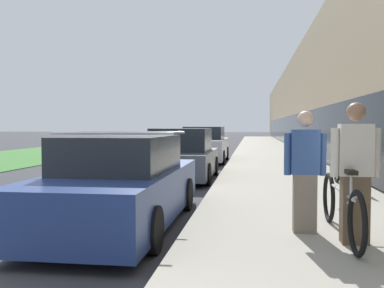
{
  "coord_description": "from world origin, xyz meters",
  "views": [
    {
      "loc": [
        4.44,
        -3.81,
        1.57
      ],
      "look_at": [
        1.96,
        14.02,
        0.82
      ],
      "focal_mm": 40.0,
      "sensor_mm": 36.0,
      "label": 1
    }
  ],
  "objects_px": {
    "person_bystander": "(305,172)",
    "parked_sedan_curbside": "(122,185)",
    "vintage_roadster_curbside": "(182,157)",
    "tandem_bicycle": "(341,206)",
    "bike_rack_hoop": "(352,168)",
    "parked_sedan_far": "(205,146)",
    "person_rider": "(355,173)",
    "cruiser_bike_nearest": "(341,169)"
  },
  "relations": [
    {
      "from": "bike_rack_hoop",
      "to": "parked_sedan_far",
      "type": "xyz_separation_m",
      "value": [
        -4.26,
        8.9,
        0.06
      ]
    },
    {
      "from": "tandem_bicycle",
      "to": "bike_rack_hoop",
      "type": "distance_m",
      "value": 4.27
    },
    {
      "from": "tandem_bicycle",
      "to": "bike_rack_hoop",
      "type": "height_order",
      "value": "tandem_bicycle"
    },
    {
      "from": "bike_rack_hoop",
      "to": "cruiser_bike_nearest",
      "type": "distance_m",
      "value": 0.87
    },
    {
      "from": "person_bystander",
      "to": "parked_sedan_curbside",
      "type": "xyz_separation_m",
      "value": [
        -2.73,
        0.59,
        -0.31
      ]
    },
    {
      "from": "tandem_bicycle",
      "to": "person_rider",
      "type": "distance_m",
      "value": 0.57
    },
    {
      "from": "person_bystander",
      "to": "tandem_bicycle",
      "type": "bearing_deg",
      "value": -22.05
    },
    {
      "from": "bike_rack_hoop",
      "to": "cruiser_bike_nearest",
      "type": "xyz_separation_m",
      "value": [
        -0.06,
        0.86,
        -0.11
      ]
    },
    {
      "from": "tandem_bicycle",
      "to": "person_bystander",
      "type": "relative_size",
      "value": 1.5
    },
    {
      "from": "parked_sedan_curbside",
      "to": "parked_sedan_far",
      "type": "xyz_separation_m",
      "value": [
        -0.03,
        12.26,
        0.06
      ]
    },
    {
      "from": "cruiser_bike_nearest",
      "to": "bike_rack_hoop",
      "type": "bearing_deg",
      "value": -86.05
    },
    {
      "from": "parked_sedan_far",
      "to": "bike_rack_hoop",
      "type": "bearing_deg",
      "value": -64.43
    },
    {
      "from": "vintage_roadster_curbside",
      "to": "tandem_bicycle",
      "type": "bearing_deg",
      "value": -64.62
    },
    {
      "from": "bike_rack_hoop",
      "to": "vintage_roadster_curbside",
      "type": "relative_size",
      "value": 0.21
    },
    {
      "from": "person_rider",
      "to": "person_bystander",
      "type": "height_order",
      "value": "person_rider"
    },
    {
      "from": "bike_rack_hoop",
      "to": "vintage_roadster_curbside",
      "type": "xyz_separation_m",
      "value": [
        -4.24,
        2.57,
        0.02
      ]
    },
    {
      "from": "vintage_roadster_curbside",
      "to": "parked_sedan_far",
      "type": "bearing_deg",
      "value": 90.13
    },
    {
      "from": "person_bystander",
      "to": "parked_sedan_curbside",
      "type": "distance_m",
      "value": 2.81
    },
    {
      "from": "person_bystander",
      "to": "cruiser_bike_nearest",
      "type": "bearing_deg",
      "value": 73.33
    },
    {
      "from": "cruiser_bike_nearest",
      "to": "parked_sedan_curbside",
      "type": "relative_size",
      "value": 0.39
    },
    {
      "from": "cruiser_bike_nearest",
      "to": "parked_sedan_curbside",
      "type": "xyz_separation_m",
      "value": [
        -4.17,
        -4.22,
        0.11
      ]
    },
    {
      "from": "person_bystander",
      "to": "bike_rack_hoop",
      "type": "relative_size",
      "value": 1.93
    },
    {
      "from": "tandem_bicycle",
      "to": "parked_sedan_curbside",
      "type": "distance_m",
      "value": 3.26
    },
    {
      "from": "tandem_bicycle",
      "to": "vintage_roadster_curbside",
      "type": "relative_size",
      "value": 0.61
    },
    {
      "from": "tandem_bicycle",
      "to": "parked_sedan_curbside",
      "type": "bearing_deg",
      "value": 166.37
    },
    {
      "from": "bike_rack_hoop",
      "to": "parked_sedan_curbside",
      "type": "distance_m",
      "value": 5.4
    },
    {
      "from": "tandem_bicycle",
      "to": "parked_sedan_curbside",
      "type": "relative_size",
      "value": 0.53
    },
    {
      "from": "person_rider",
      "to": "vintage_roadster_curbside",
      "type": "distance_m",
      "value": 7.74
    },
    {
      "from": "parked_sedan_far",
      "to": "parked_sedan_curbside",
      "type": "bearing_deg",
      "value": -89.86
    },
    {
      "from": "person_rider",
      "to": "cruiser_bike_nearest",
      "type": "xyz_separation_m",
      "value": [
        0.9,
        5.29,
        -0.46
      ]
    },
    {
      "from": "cruiser_bike_nearest",
      "to": "person_bystander",
      "type": "bearing_deg",
      "value": -106.67
    },
    {
      "from": "person_bystander",
      "to": "cruiser_bike_nearest",
      "type": "relative_size",
      "value": 0.9
    },
    {
      "from": "person_bystander",
      "to": "bike_rack_hoop",
      "type": "bearing_deg",
      "value": 69.23
    },
    {
      "from": "person_bystander",
      "to": "bike_rack_hoop",
      "type": "distance_m",
      "value": 4.24
    },
    {
      "from": "tandem_bicycle",
      "to": "person_bystander",
      "type": "height_order",
      "value": "person_bystander"
    },
    {
      "from": "tandem_bicycle",
      "to": "cruiser_bike_nearest",
      "type": "bearing_deg",
      "value": 78.63
    },
    {
      "from": "person_bystander",
      "to": "vintage_roadster_curbside",
      "type": "bearing_deg",
      "value": 112.8
    },
    {
      "from": "person_rider",
      "to": "vintage_roadster_curbside",
      "type": "bearing_deg",
      "value": 115.09
    },
    {
      "from": "bike_rack_hoop",
      "to": "parked_sedan_curbside",
      "type": "xyz_separation_m",
      "value": [
        -4.23,
        -3.36,
        -0.0
      ]
    },
    {
      "from": "person_rider",
      "to": "parked_sedan_far",
      "type": "bearing_deg",
      "value": 103.88
    },
    {
      "from": "cruiser_bike_nearest",
      "to": "vintage_roadster_curbside",
      "type": "bearing_deg",
      "value": 157.7
    },
    {
      "from": "parked_sedan_curbside",
      "to": "person_bystander",
      "type": "bearing_deg",
      "value": -12.21
    }
  ]
}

